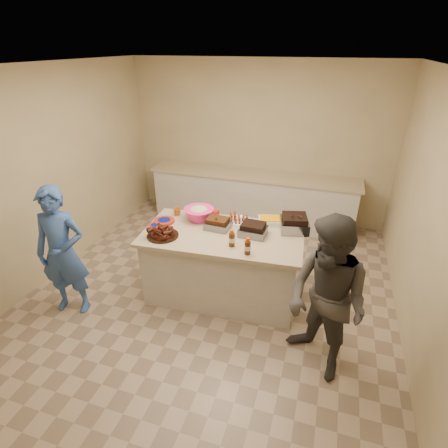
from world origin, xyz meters
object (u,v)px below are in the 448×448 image
(mustard_bottle, at_px, (211,223))
(guest_gray, at_px, (316,365))
(plastic_cup, at_px, (177,215))
(island, at_px, (223,293))
(bbq_bottle_a, at_px, (232,246))
(rib_platter, at_px, (163,236))
(bbq_bottle_b, at_px, (247,254))
(guest_blue, at_px, (76,307))
(roasting_pan, at_px, (293,230))
(coleslaw_bowl, at_px, (199,220))

(mustard_bottle, relative_size, guest_gray, 0.07)
(plastic_cup, bearing_deg, island, -21.85)
(bbq_bottle_a, bearing_deg, mustard_bottle, 131.21)
(rib_platter, bearing_deg, island, 23.05)
(bbq_bottle_b, bearing_deg, mustard_bottle, 137.09)
(plastic_cup, relative_size, guest_blue, 0.06)
(rib_platter, distance_m, roasting_pan, 1.56)
(bbq_bottle_a, bearing_deg, plastic_cup, 149.52)
(island, relative_size, bbq_bottle_a, 9.38)
(bbq_bottle_b, relative_size, plastic_cup, 1.91)
(bbq_bottle_a, relative_size, mustard_bottle, 1.76)
(bbq_bottle_b, bearing_deg, guest_gray, -27.39)
(island, distance_m, bbq_bottle_b, 1.03)
(plastic_cup, height_order, guest_gray, plastic_cup)
(island, distance_m, plastic_cup, 1.18)
(island, bearing_deg, guest_gray, -36.41)
(rib_platter, bearing_deg, plastic_cup, 97.19)
(rib_platter, relative_size, guest_gray, 0.22)
(bbq_bottle_b, height_order, plastic_cup, bbq_bottle_b)
(coleslaw_bowl, xyz_separation_m, mustard_bottle, (0.18, -0.04, 0.00))
(island, relative_size, coleslaw_bowl, 4.96)
(roasting_pan, xyz_separation_m, guest_blue, (-2.44, -1.13, -0.89))
(rib_platter, xyz_separation_m, mustard_bottle, (0.43, 0.49, 0.00))
(mustard_bottle, xyz_separation_m, guest_blue, (-1.43, -1.01, -0.89))
(island, distance_m, rib_platter, 1.14)
(roasting_pan, bearing_deg, island, -170.37)
(rib_platter, distance_m, mustard_bottle, 0.65)
(bbq_bottle_b, distance_m, mustard_bottle, 0.83)
(island, height_order, bbq_bottle_b, bbq_bottle_b)
(coleslaw_bowl, distance_m, bbq_bottle_a, 0.76)
(roasting_pan, bearing_deg, bbq_bottle_b, -133.70)
(bbq_bottle_b, bearing_deg, guest_blue, -167.58)
(bbq_bottle_b, bearing_deg, bbq_bottle_a, 152.60)
(guest_blue, xyz_separation_m, guest_gray, (2.89, 0.01, 0.00))
(bbq_bottle_a, bearing_deg, rib_platter, -177.74)
(island, distance_m, roasting_pan, 1.24)
(coleslaw_bowl, distance_m, plastic_cup, 0.32)
(roasting_pan, bearing_deg, plastic_cup, 168.37)
(bbq_bottle_b, relative_size, mustard_bottle, 1.71)
(roasting_pan, distance_m, guest_gray, 1.51)
(coleslaw_bowl, bearing_deg, mustard_bottle, -11.72)
(bbq_bottle_b, height_order, guest_gray, bbq_bottle_b)
(roasting_pan, distance_m, bbq_bottle_a, 0.84)
(island, relative_size, mustard_bottle, 16.55)
(bbq_bottle_a, height_order, guest_blue, bbq_bottle_a)
(bbq_bottle_a, bearing_deg, bbq_bottle_b, -27.40)
(coleslaw_bowl, relative_size, guest_gray, 0.23)
(plastic_cup, bearing_deg, bbq_bottle_a, -30.48)
(rib_platter, xyz_separation_m, roasting_pan, (1.43, 0.61, 0.00))
(island, xyz_separation_m, coleslaw_bowl, (-0.40, 0.25, 0.89))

